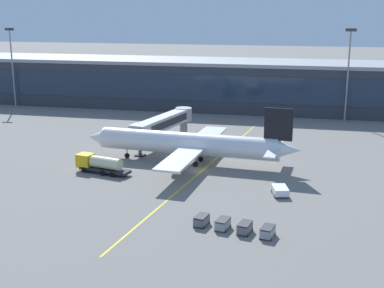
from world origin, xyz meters
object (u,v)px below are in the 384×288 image
(baggage_cart_1, at_px, (223,224))
(fuel_tanker, at_px, (100,164))
(baggage_cart_0, at_px, (202,220))
(main_airliner, at_px, (189,143))
(baggage_cart_3, at_px, (268,232))
(pushback_tug, at_px, (280,190))
(baggage_cart_2, at_px, (245,228))

(baggage_cart_1, bearing_deg, fuel_tanker, 142.55)
(fuel_tanker, height_order, baggage_cart_0, fuel_tanker)
(main_airliner, xyz_separation_m, baggage_cart_1, (11.80, -30.02, -3.26))
(baggage_cart_0, bearing_deg, baggage_cart_3, -11.35)
(baggage_cart_0, bearing_deg, main_airliner, 106.41)
(baggage_cart_3, bearing_deg, baggage_cart_0, 168.65)
(baggage_cart_0, bearing_deg, fuel_tanker, 139.91)
(fuel_tanker, bearing_deg, baggage_cart_3, -33.35)
(pushback_tug, height_order, baggage_cart_0, baggage_cart_0)
(baggage_cart_0, xyz_separation_m, baggage_cart_3, (9.41, -1.89, 0.00))
(baggage_cart_0, xyz_separation_m, baggage_cart_2, (6.27, -1.26, 0.00))
(fuel_tanker, relative_size, pushback_tug, 2.60)
(main_airliner, distance_m, pushback_tug, 23.76)
(main_airliner, distance_m, fuel_tanker, 17.82)
(fuel_tanker, relative_size, baggage_cart_0, 3.82)
(baggage_cart_1, bearing_deg, pushback_tug, 66.35)
(baggage_cart_0, distance_m, baggage_cart_1, 3.20)
(baggage_cart_0, height_order, baggage_cart_2, same)
(main_airliner, relative_size, baggage_cart_2, 15.09)
(main_airliner, relative_size, baggage_cart_3, 15.09)
(fuel_tanker, bearing_deg, baggage_cart_0, -40.09)
(pushback_tug, relative_size, baggage_cart_2, 1.47)
(main_airliner, distance_m, baggage_cart_2, 34.25)
(main_airliner, height_order, baggage_cart_1, main_airliner)
(baggage_cart_3, bearing_deg, baggage_cart_2, 168.65)
(fuel_tanker, xyz_separation_m, baggage_cart_1, (26.60, -20.37, -0.96))
(baggage_cart_2, bearing_deg, main_airliner, 115.98)
(fuel_tanker, height_order, baggage_cart_2, fuel_tanker)
(pushback_tug, bearing_deg, main_airliner, 142.40)
(baggage_cart_3, bearing_deg, fuel_tanker, 146.65)
(baggage_cart_1, relative_size, baggage_cart_3, 1.00)
(main_airliner, height_order, baggage_cart_2, main_airliner)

